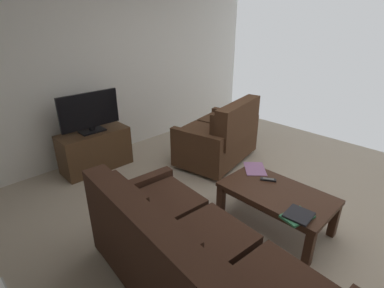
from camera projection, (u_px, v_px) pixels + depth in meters
name	position (u px, v px, depth m)	size (l,w,h in m)	color
ground_plane	(273.00, 217.00, 3.12)	(5.49, 5.29, 0.01)	tan
wall_right	(122.00, 61.00, 4.37)	(0.12, 5.29, 2.68)	white
sofa_main	(191.00, 264.00, 2.05)	(1.97, 1.00, 0.89)	black
loveseat_near	(221.00, 136.00, 4.16)	(0.99, 1.31, 0.93)	black
coffee_table	(277.00, 197.00, 2.87)	(1.05, 0.62, 0.40)	#3D2316
tv_stand	(95.00, 150.00, 4.01)	(0.42, 0.92, 0.55)	#4C331E
flat_tv	(90.00, 112.00, 3.79)	(0.20, 0.80, 0.53)	black
book_stack	(298.00, 216.00, 2.46)	(0.23, 0.29, 0.04)	#337F51
tv_remote	(268.00, 179.00, 3.02)	(0.16, 0.12, 0.02)	black
loose_magazine	(255.00, 169.00, 3.25)	(0.22, 0.31, 0.01)	#996699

